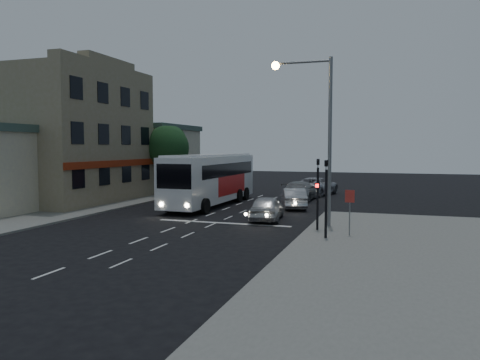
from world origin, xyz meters
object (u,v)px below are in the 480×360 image
(car_sedan_b, at_px, (300,191))
(street_tree, at_px, (167,146))
(car_suv, at_px, (267,208))
(car_sedan_c, at_px, (316,186))
(traffic_signal_main, at_px, (318,185))
(tour_bus, at_px, (211,178))
(traffic_signal_side, at_px, (326,189))
(streetlight, at_px, (318,122))
(regulatory_sign, at_px, (350,205))
(car_sedan_a, at_px, (294,198))

(car_sedan_b, relative_size, street_tree, 0.89)
(car_suv, xyz_separation_m, car_sedan_c, (0.43, 15.97, 0.06))
(traffic_signal_main, bearing_deg, tour_bus, 137.12)
(car_sedan_c, bearing_deg, car_sedan_b, 97.16)
(traffic_signal_side, height_order, streetlight, streetlight)
(tour_bus, distance_m, car_sedan_b, 7.97)
(car_suv, bearing_deg, street_tree, -49.60)
(car_sedan_c, distance_m, street_tree, 14.09)
(tour_bus, distance_m, regulatory_sign, 14.63)
(tour_bus, xyz_separation_m, traffic_signal_main, (9.29, -8.63, 0.34))
(tour_bus, xyz_separation_m, car_sedan_b, (5.70, 5.41, -1.28))
(car_sedan_a, bearing_deg, traffic_signal_side, 92.10)
(car_sedan_c, bearing_deg, car_suv, 101.71)
(traffic_signal_side, bearing_deg, traffic_signal_main, 109.49)
(tour_bus, distance_m, traffic_signal_side, 14.58)
(tour_bus, bearing_deg, car_sedan_b, 44.27)
(car_sedan_c, distance_m, regulatory_sign, 20.58)
(traffic_signal_main, height_order, traffic_signal_side, same)
(car_sedan_a, height_order, traffic_signal_main, traffic_signal_main)
(car_sedan_c, distance_m, streetlight, 18.46)
(tour_bus, relative_size, regulatory_sign, 5.71)
(streetlight, distance_m, street_tree, 20.19)
(streetlight, bearing_deg, regulatory_sign, -51.25)
(traffic_signal_main, bearing_deg, car_suv, 139.16)
(tour_bus, bearing_deg, regulatory_sign, -40.50)
(car_sedan_a, bearing_deg, traffic_signal_main, 92.02)
(car_suv, xyz_separation_m, streetlight, (3.24, -1.60, 4.99))
(streetlight, height_order, street_tree, streetlight)
(car_sedan_b, relative_size, car_sedan_c, 0.95)
(traffic_signal_side, relative_size, streetlight, 0.46)
(car_sedan_b, bearing_deg, car_suv, 91.75)
(car_suv, height_order, car_sedan_b, car_sedan_b)
(car_sedan_b, distance_m, street_tree, 12.77)
(car_sedan_c, bearing_deg, tour_bus, 72.24)
(car_sedan_b, height_order, traffic_signal_main, traffic_signal_main)
(street_tree, bearing_deg, traffic_signal_side, -44.50)
(streetlight, bearing_deg, car_sedan_b, 104.80)
(car_sedan_a, relative_size, traffic_signal_main, 1.06)
(regulatory_sign, relative_size, street_tree, 0.35)
(tour_bus, height_order, traffic_signal_main, traffic_signal_main)
(traffic_signal_side, relative_size, street_tree, 0.66)
(car_sedan_c, relative_size, traffic_signal_main, 1.41)
(tour_bus, xyz_separation_m, car_suv, (5.80, -5.61, -1.33))
(tour_bus, height_order, regulatory_sign, tour_bus)
(car_sedan_c, relative_size, traffic_signal_side, 1.41)
(car_sedan_c, relative_size, regulatory_sign, 2.64)
(streetlight, relative_size, street_tree, 1.45)
(car_sedan_b, distance_m, streetlight, 13.96)
(tour_bus, distance_m, street_tree, 8.93)
(regulatory_sign, distance_m, street_tree, 23.40)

